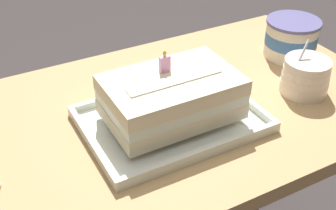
{
  "coord_description": "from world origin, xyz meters",
  "views": [
    {
      "loc": [
        -0.38,
        -0.72,
        1.28
      ],
      "look_at": [
        -0.01,
        -0.03,
        0.73
      ],
      "focal_mm": 47.81,
      "sensor_mm": 36.0,
      "label": 1
    }
  ],
  "objects_px": {
    "bowl_stack": "(305,76)",
    "ice_cream_tub": "(291,38)",
    "foil_tray": "(171,121)",
    "birthday_cake": "(171,97)"
  },
  "relations": [
    {
      "from": "foil_tray",
      "to": "bowl_stack",
      "type": "distance_m",
      "value": 0.34
    },
    {
      "from": "foil_tray",
      "to": "birthday_cake",
      "type": "xyz_separation_m",
      "value": [
        0.0,
        -0.0,
        0.06
      ]
    },
    {
      "from": "ice_cream_tub",
      "to": "birthday_cake",
      "type": "bearing_deg",
      "value": -164.42
    },
    {
      "from": "bowl_stack",
      "to": "ice_cream_tub",
      "type": "distance_m",
      "value": 0.18
    },
    {
      "from": "bowl_stack",
      "to": "foil_tray",
      "type": "bearing_deg",
      "value": 173.71
    },
    {
      "from": "foil_tray",
      "to": "bowl_stack",
      "type": "height_order",
      "value": "bowl_stack"
    },
    {
      "from": "bowl_stack",
      "to": "ice_cream_tub",
      "type": "height_order",
      "value": "bowl_stack"
    },
    {
      "from": "foil_tray",
      "to": "ice_cream_tub",
      "type": "distance_m",
      "value": 0.45
    },
    {
      "from": "birthday_cake",
      "to": "ice_cream_tub",
      "type": "relative_size",
      "value": 1.92
    },
    {
      "from": "foil_tray",
      "to": "birthday_cake",
      "type": "height_order",
      "value": "birthday_cake"
    }
  ]
}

